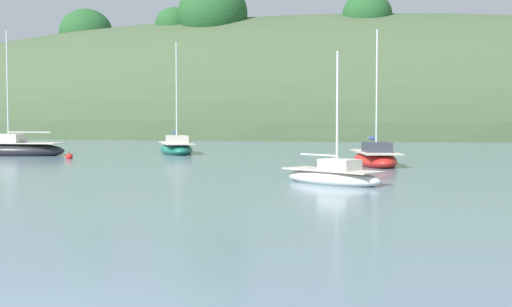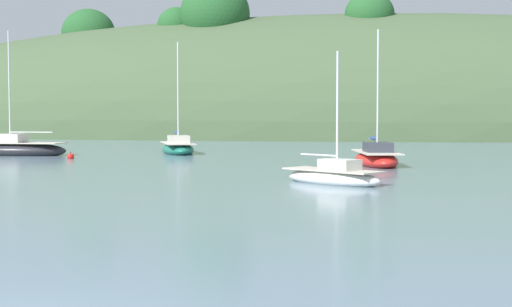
{
  "view_description": "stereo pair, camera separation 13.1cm",
  "coord_description": "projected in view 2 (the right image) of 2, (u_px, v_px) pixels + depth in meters",
  "views": [
    {
      "loc": [
        4.53,
        -8.12,
        2.73
      ],
      "look_at": [
        0.0,
        20.0,
        1.2
      ],
      "focal_mm": 51.32,
      "sensor_mm": 36.0,
      "label": 1
    },
    {
      "loc": [
        4.66,
        -8.1,
        2.73
      ],
      "look_at": [
        0.0,
        20.0,
        1.2
      ],
      "focal_mm": 51.32,
      "sensor_mm": 36.0,
      "label": 2
    }
  ],
  "objects": [
    {
      "name": "sailboat_black_sloop",
      "position": [
        333.0,
        176.0,
        28.8
      ],
      "size": [
        4.56,
        3.93,
        5.35
      ],
      "color": "white",
      "rests_on": "ground"
    },
    {
      "name": "sailboat_blue_center",
      "position": [
        178.0,
        148.0,
        51.06
      ],
      "size": [
        4.25,
        6.54,
        7.94
      ],
      "color": "#196B56",
      "rests_on": "ground"
    },
    {
      "name": "mooring_buoy_outer",
      "position": [
        71.0,
        157.0,
        44.83
      ],
      "size": [
        0.44,
        0.44,
        0.54
      ],
      "color": "red",
      "rests_on": "ground"
    },
    {
      "name": "sailboat_orange_cutter",
      "position": [
        376.0,
        158.0,
        39.24
      ],
      "size": [
        3.1,
        6.33,
        7.44
      ],
      "color": "red",
      "rests_on": "ground"
    },
    {
      "name": "far_shoreline_hill",
      "position": [
        338.0,
        136.0,
        90.15
      ],
      "size": [
        150.0,
        36.0,
        33.27
      ],
      "color": "#425638",
      "rests_on": "ground"
    },
    {
      "name": "sailboat_red_portside",
      "position": [
        15.0,
        149.0,
        48.73
      ],
      "size": [
        7.13,
        2.52,
        8.51
      ],
      "color": "#232328",
      "rests_on": "ground"
    }
  ]
}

